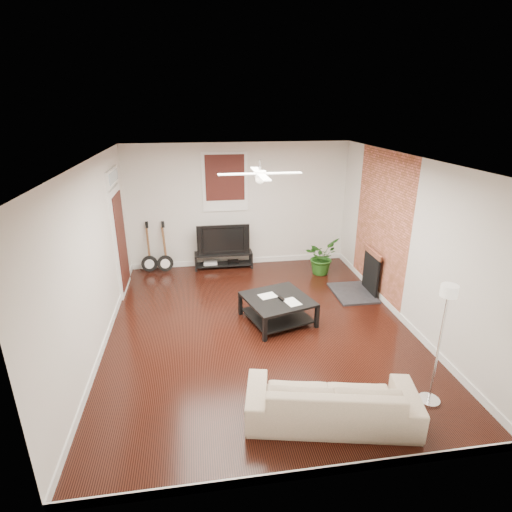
{
  "coord_description": "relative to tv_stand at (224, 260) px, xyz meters",
  "views": [
    {
      "loc": [
        -0.96,
        -5.91,
        3.56
      ],
      "look_at": [
        0.0,
        0.4,
        1.15
      ],
      "focal_mm": 28.29,
      "sensor_mm": 36.0,
      "label": 1
    }
  ],
  "objects": [
    {
      "name": "coffee_table",
      "position": [
        0.74,
        -2.6,
        0.03
      ],
      "size": [
        1.3,
        1.3,
        0.44
      ],
      "primitive_type": "cube",
      "rotation": [
        0.0,
        0.0,
        0.29
      ],
      "color": "black",
      "rests_on": "floor"
    },
    {
      "name": "fireplace",
      "position": [
        2.59,
        -1.78,
        0.28
      ],
      "size": [
        0.8,
        1.1,
        0.92
      ],
      "primitive_type": "cube",
      "color": "black",
      "rests_on": "floor"
    },
    {
      "name": "potted_plant",
      "position": [
        2.12,
        -0.65,
        0.22
      ],
      "size": [
        0.95,
        0.95,
        0.8
      ],
      "primitive_type": "imported",
      "rotation": [
        0.0,
        0.0,
        0.79
      ],
      "color": "#215217",
      "rests_on": "floor"
    },
    {
      "name": "brick_accent",
      "position": [
        2.88,
        -1.78,
        1.22
      ],
      "size": [
        0.02,
        2.2,
        2.8
      ],
      "primitive_type": "cube",
      "color": "#955030",
      "rests_on": "floor"
    },
    {
      "name": "door_left",
      "position": [
        -2.07,
        -0.88,
        1.07
      ],
      "size": [
        0.08,
        1.0,
        2.5
      ],
      "primitive_type": "cube",
      "color": "white",
      "rests_on": "wall_left"
    },
    {
      "name": "ceiling_fan",
      "position": [
        0.39,
        -2.78,
        2.42
      ],
      "size": [
        1.24,
        1.24,
        0.32
      ],
      "primitive_type": null,
      "color": "white",
      "rests_on": "ceiling"
    },
    {
      "name": "sofa",
      "position": [
        0.9,
        -5.0,
        0.11
      ],
      "size": [
        2.12,
        1.18,
        0.59
      ],
      "primitive_type": "imported",
      "rotation": [
        0.0,
        0.0,
        2.93
      ],
      "color": "#C2A791",
      "rests_on": "floor"
    },
    {
      "name": "guitar_left",
      "position": [
        -1.67,
        -0.03,
        0.39
      ],
      "size": [
        0.39,
        0.3,
        1.16
      ],
      "primitive_type": null,
      "rotation": [
        0.0,
        0.0,
        0.15
      ],
      "color": "black",
      "rests_on": "floor"
    },
    {
      "name": "floor_lamp",
      "position": [
        2.25,
        -4.9,
        0.63
      ],
      "size": [
        0.32,
        0.32,
        1.64
      ],
      "primitive_type": null,
      "rotation": [
        0.0,
        0.0,
        -0.21
      ],
      "color": "silver",
      "rests_on": "floor"
    },
    {
      "name": "room",
      "position": [
        0.39,
        -2.78,
        1.22
      ],
      "size": [
        5.01,
        6.01,
        2.81
      ],
      "color": "black",
      "rests_on": "ground"
    },
    {
      "name": "guitar_right",
      "position": [
        -1.32,
        -0.06,
        0.39
      ],
      "size": [
        0.41,
        0.34,
        1.16
      ],
      "primitive_type": null,
      "rotation": [
        0.0,
        0.0,
        0.26
      ],
      "color": "black",
      "rests_on": "floor"
    },
    {
      "name": "tv_stand",
      "position": [
        0.0,
        0.0,
        0.0
      ],
      "size": [
        1.32,
        0.35,
        0.37
      ],
      "primitive_type": "cube",
      "color": "black",
      "rests_on": "floor"
    },
    {
      "name": "window_back",
      "position": [
        0.09,
        0.19,
        1.77
      ],
      "size": [
        1.0,
        0.06,
        1.3
      ],
      "primitive_type": "cube",
      "color": "#330F0E",
      "rests_on": "wall_back"
    },
    {
      "name": "tv",
      "position": [
        -0.0,
        0.02,
        0.53
      ],
      "size": [
        1.18,
        0.15,
        0.68
      ],
      "primitive_type": "imported",
      "color": "black",
      "rests_on": "tv_stand"
    }
  ]
}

